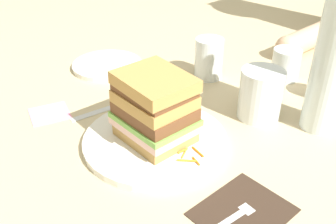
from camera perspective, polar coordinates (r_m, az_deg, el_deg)
ground_plane at (r=0.71m, az=-1.26°, el=-3.21°), size 3.00×3.00×0.00m
main_plate at (r=0.69m, az=-1.87°, el=-4.17°), size 0.25×0.25×0.01m
sandwich at (r=0.65m, az=-1.95°, el=0.57°), size 0.13×0.11×0.13m
carrot_shred_0 at (r=0.74m, az=-5.13°, el=-0.64°), size 0.02×0.01×0.00m
carrot_shred_1 at (r=0.73m, az=-7.37°, el=-1.46°), size 0.01×0.02×0.00m
carrot_shred_2 at (r=0.72m, az=-5.21°, el=-1.80°), size 0.02×0.01×0.00m
carrot_shred_3 at (r=0.74m, az=-7.24°, el=-0.74°), size 0.02×0.02×0.00m
carrot_shred_4 at (r=0.75m, az=-6.44°, el=-0.36°), size 0.00×0.02×0.00m
carrot_shred_5 at (r=0.63m, az=2.83°, el=-7.14°), size 0.03×0.02×0.00m
carrot_shred_6 at (r=0.65m, az=4.27°, el=-5.92°), size 0.03×0.01×0.00m
carrot_shred_7 at (r=0.65m, az=2.44°, el=-6.03°), size 0.02×0.03×0.00m
carrot_shred_8 at (r=0.65m, az=2.15°, el=-5.73°), size 0.01×0.02×0.00m
carrot_shred_9 at (r=0.63m, az=4.14°, el=-7.19°), size 0.02×0.01×0.00m
napkin_dark at (r=0.57m, az=10.95°, el=-14.18°), size 0.11×0.13×0.00m
fork at (r=0.56m, az=9.36°, el=-15.02°), size 0.03×0.17×0.00m
knife at (r=0.80m, az=-7.94°, el=0.86°), size 0.04×0.20×0.00m
juice_glass at (r=0.76m, az=13.41°, el=2.23°), size 0.08×0.08×0.10m
water_bottle at (r=0.72m, az=23.23°, el=7.45°), size 0.07×0.07×0.32m
empty_tumbler_0 at (r=0.90m, az=6.02°, el=7.83°), size 0.06×0.06×0.09m
empty_tumbler_1 at (r=0.93m, az=16.91°, el=6.73°), size 0.06×0.06×0.07m
empty_tumbler_2 at (r=0.87m, az=23.41°, el=3.75°), size 0.06×0.06×0.07m
side_plate at (r=0.97m, az=-8.90°, el=6.83°), size 0.17×0.17×0.01m
napkin_pink at (r=0.81m, az=-17.01°, el=-0.18°), size 0.09×0.09×0.00m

